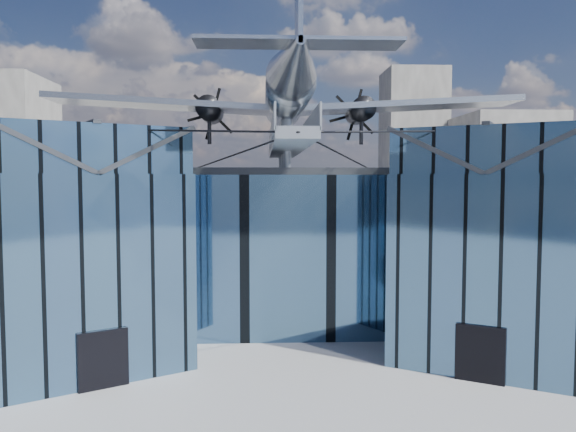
{
  "coord_description": "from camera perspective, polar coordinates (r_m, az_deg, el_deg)",
  "views": [
    {
      "loc": [
        -1.38,
        -29.14,
        9.28
      ],
      "look_at": [
        0.0,
        2.0,
        7.2
      ],
      "focal_mm": 35.0,
      "sensor_mm": 36.0,
      "label": 1
    }
  ],
  "objects": [
    {
      "name": "ground_plane",
      "position": [
        30.61,
        0.17,
        -13.83
      ],
      "size": [
        120.0,
        120.0,
        0.0
      ],
      "primitive_type": "plane",
      "color": "gray"
    },
    {
      "name": "bg_towers",
      "position": [
        79.68,
        -0.5,
        4.34
      ],
      "size": [
        77.0,
        24.5,
        26.0
      ],
      "color": "gray",
      "rests_on": "ground"
    },
    {
      "name": "museum",
      "position": [
        35.19,
        -0.27,
        -2.29
      ],
      "size": [
        32.88,
        24.5,
        17.6
      ],
      "color": "#44688B",
      "rests_on": "ground"
    }
  ]
}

